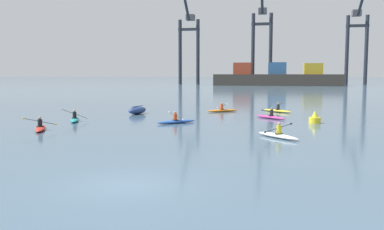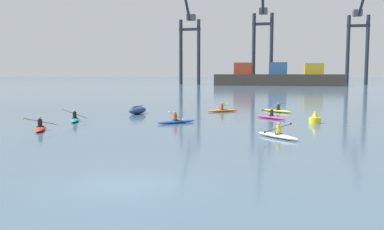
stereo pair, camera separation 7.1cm
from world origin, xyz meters
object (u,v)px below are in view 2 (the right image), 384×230
(channel_buoy, at_px, (315,119))
(gantry_crane_west_mid, at_px, (263,34))
(container_barge, at_px, (278,77))
(gantry_crane_west, at_px, (189,38))
(gantry_crane_east_mid, at_px, (358,37))
(kayak_blue, at_px, (176,121))
(kayak_red, at_px, (40,128))
(kayak_magenta, at_px, (271,117))
(kayak_white, at_px, (278,135))
(kayak_teal, at_px, (75,119))
(kayak_yellow, at_px, (278,110))
(capsized_dinghy, at_px, (137,110))
(kayak_orange, at_px, (223,110))

(channel_buoy, bearing_deg, gantry_crane_west_mid, 94.29)
(container_barge, relative_size, gantry_crane_west, 1.13)
(gantry_crane_west, relative_size, gantry_crane_east_mid, 1.13)
(kayak_blue, height_order, kayak_red, same)
(channel_buoy, distance_m, kayak_magenta, 4.33)
(gantry_crane_west, height_order, gantry_crane_west_mid, gantry_crane_west_mid)
(channel_buoy, height_order, kayak_white, channel_buoy)
(kayak_white, bearing_deg, container_barge, 90.14)
(kayak_teal, height_order, kayak_white, kayak_teal)
(gantry_crane_east_mid, bearing_deg, channel_buoy, -101.14)
(gantry_crane_west_mid, distance_m, channel_buoy, 111.64)
(gantry_crane_east_mid, bearing_deg, kayak_magenta, -103.09)
(kayak_yellow, bearing_deg, channel_buoy, -72.34)
(capsized_dinghy, distance_m, kayak_yellow, 13.87)
(kayak_magenta, height_order, kayak_white, same)
(kayak_yellow, bearing_deg, gantry_crane_west_mid, 93.06)
(kayak_blue, distance_m, kayak_teal, 8.38)
(gantry_crane_west, xyz_separation_m, kayak_white, (30.09, -117.09, -15.69))
(capsized_dinghy, height_order, kayak_blue, kayak_blue)
(kayak_blue, height_order, kayak_magenta, same)
(gantry_crane_west, bearing_deg, kayak_orange, -76.26)
(kayak_orange, bearing_deg, kayak_blue, -102.39)
(container_barge, xyz_separation_m, gantry_crane_west_mid, (-5.18, 9.80, 14.31))
(gantry_crane_west, relative_size, kayak_red, 10.31)
(channel_buoy, height_order, kayak_red, channel_buoy)
(gantry_crane_west, height_order, capsized_dinghy, gantry_crane_west)
(kayak_magenta, relative_size, kayak_teal, 0.84)
(gantry_crane_west, height_order, kayak_yellow, gantry_crane_west)
(gantry_crane_west, bearing_deg, kayak_teal, -82.85)
(channel_buoy, bearing_deg, gantry_crane_west, 106.81)
(gantry_crane_west_mid, bearing_deg, kayak_red, -95.06)
(gantry_crane_east_mid, bearing_deg, gantry_crane_west_mid, -174.02)
(gantry_crane_east_mid, distance_m, kayak_orange, 110.58)
(gantry_crane_west, relative_size, kayak_magenta, 12.05)
(kayak_red, distance_m, kayak_orange, 19.17)
(gantry_crane_east_mid, bearing_deg, kayak_yellow, -103.56)
(kayak_red, bearing_deg, gantry_crane_west_mid, 84.94)
(kayak_teal, bearing_deg, kayak_magenta, 18.30)
(kayak_magenta, bearing_deg, container_barge, 89.80)
(kayak_blue, relative_size, kayak_teal, 0.85)
(kayak_blue, bearing_deg, gantry_crane_west_mid, 88.83)
(gantry_crane_west_mid, bearing_deg, kayak_teal, -95.41)
(channel_buoy, bearing_deg, kayak_magenta, 142.06)
(gantry_crane_east_mid, bearing_deg, kayak_orange, -106.22)
(gantry_crane_east_mid, distance_m, kayak_magenta, 114.63)
(kayak_blue, bearing_deg, kayak_orange, 77.61)
(channel_buoy, xyz_separation_m, kayak_yellow, (-2.85, 8.96, -0.19))
(gantry_crane_west_mid, xyz_separation_m, kayak_white, (5.44, -118.31, -16.68))
(capsized_dinghy, relative_size, channel_buoy, 2.77)
(gantry_crane_west, bearing_deg, gantry_crane_west_mid, 2.83)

